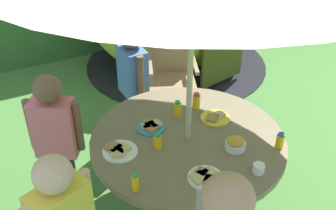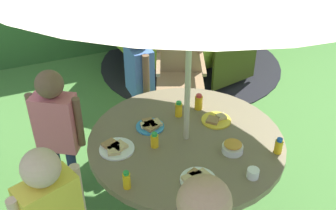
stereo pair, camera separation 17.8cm
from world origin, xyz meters
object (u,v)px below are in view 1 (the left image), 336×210
at_px(snack_bowl, 235,144).
at_px(juice_bottle_far_right, 280,141).
at_px(juice_bottle_near_left, 135,182).
at_px(plate_center_back, 205,177).
at_px(plate_center_front, 215,118).
at_px(wooden_chair, 171,69).
at_px(child_in_blue_shirt, 132,72).
at_px(plate_mid_right, 151,126).
at_px(juice_bottle_mid_left, 178,109).
at_px(plate_front_edge, 119,151).
at_px(juice_bottle_near_right, 158,141).
at_px(child_in_pink_shirt, 55,128).
at_px(juice_bottle_far_left, 196,101).
at_px(cup_near, 259,169).
at_px(garden_table, 187,148).

distance_m(snack_bowl, juice_bottle_far_right, 0.29).
bearing_deg(juice_bottle_near_left, snack_bowl, 3.30).
distance_m(plate_center_back, juice_bottle_far_right, 0.58).
bearing_deg(snack_bowl, plate_center_front, 78.73).
bearing_deg(snack_bowl, wooden_chair, 79.18).
distance_m(child_in_blue_shirt, juice_bottle_near_left, 1.31).
relative_size(plate_center_back, plate_mid_right, 1.09).
bearing_deg(juice_bottle_mid_left, juice_bottle_far_right, -56.39).
bearing_deg(plate_front_edge, juice_bottle_mid_left, 20.03).
distance_m(plate_center_front, juice_bottle_near_right, 0.51).
xyz_separation_m(child_in_pink_shirt, juice_bottle_near_left, (0.26, -0.77, 0.04)).
distance_m(juice_bottle_near_left, juice_bottle_mid_left, 0.78).
height_order(juice_bottle_near_left, juice_bottle_mid_left, same).
bearing_deg(plate_mid_right, snack_bowl, -49.19).
distance_m(snack_bowl, juice_bottle_far_left, 0.52).
distance_m(child_in_blue_shirt, plate_center_back, 1.32).
distance_m(child_in_pink_shirt, cup_near, 1.37).
distance_m(juice_bottle_far_left, juice_bottle_far_right, 0.68).
bearing_deg(child_in_blue_shirt, wooden_chair, 113.54).
xyz_separation_m(juice_bottle_near_left, juice_bottle_mid_left, (0.56, 0.54, -0.00)).
height_order(garden_table, snack_bowl, snack_bowl).
xyz_separation_m(wooden_chair, plate_mid_right, (-0.65, -0.93, 0.16)).
bearing_deg(child_in_blue_shirt, snack_bowl, 10.11).
height_order(plate_center_front, juice_bottle_far_right, juice_bottle_far_right).
xyz_separation_m(child_in_pink_shirt, cup_near, (0.96, -0.97, 0.01)).
bearing_deg(juice_bottle_far_left, juice_bottle_mid_left, -171.37).
distance_m(child_in_pink_shirt, juice_bottle_near_right, 0.73).
bearing_deg(plate_front_edge, snack_bowl, -24.51).
xyz_separation_m(child_in_pink_shirt, plate_mid_right, (0.59, -0.28, -0.00)).
height_order(snack_bowl, plate_center_back, snack_bowl).
relative_size(juice_bottle_near_right, juice_bottle_far_left, 0.87).
relative_size(child_in_pink_shirt, plate_center_back, 5.26).
height_order(wooden_chair, snack_bowl, wooden_chair).
height_order(plate_mid_right, plate_front_edge, same).
relative_size(plate_center_back, plate_center_front, 1.02).
bearing_deg(plate_center_front, juice_bottle_near_left, -154.27).
bearing_deg(juice_bottle_mid_left, child_in_blue_shirt, 95.59).
distance_m(child_in_blue_shirt, juice_bottle_near_right, 0.95).
bearing_deg(juice_bottle_far_right, juice_bottle_near_left, 175.49).
bearing_deg(juice_bottle_far_left, plate_mid_right, -169.31).
bearing_deg(child_in_pink_shirt, cup_near, -12.85).
relative_size(plate_center_back, juice_bottle_mid_left, 1.80).
height_order(plate_front_edge, juice_bottle_near_right, juice_bottle_near_right).
bearing_deg(juice_bottle_near_right, juice_bottle_mid_left, 42.33).
height_order(plate_mid_right, juice_bottle_near_left, juice_bottle_near_left).
xyz_separation_m(child_in_blue_shirt, child_in_pink_shirt, (-0.76, -0.44, -0.03)).
height_order(wooden_chair, juice_bottle_far_right, wooden_chair).
bearing_deg(juice_bottle_near_right, plate_center_front, 10.80).
relative_size(snack_bowl, juice_bottle_mid_left, 1.14).
height_order(wooden_chair, plate_mid_right, wooden_chair).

